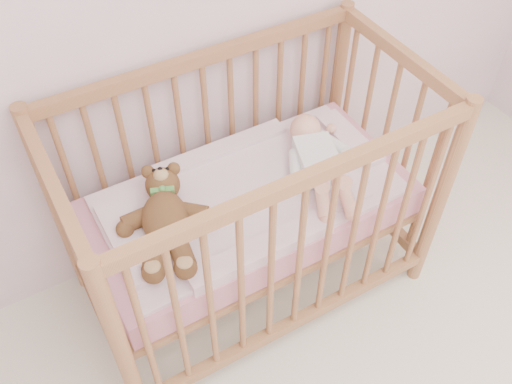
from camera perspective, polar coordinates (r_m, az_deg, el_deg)
crib at (r=2.20m, az=-0.65°, el=-1.28°), size 1.36×0.76×1.00m
mattress at (r=2.21m, az=-0.64°, el=-1.54°), size 1.22×0.62×0.13m
blanket at (r=2.16m, az=-0.66°, el=-0.23°), size 1.10×0.58×0.06m
baby at (r=2.20m, az=6.14°, el=3.51°), size 0.43×0.62×0.14m
teddy_bear at (r=1.99m, az=-9.09°, el=-2.60°), size 0.51×0.60×0.14m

